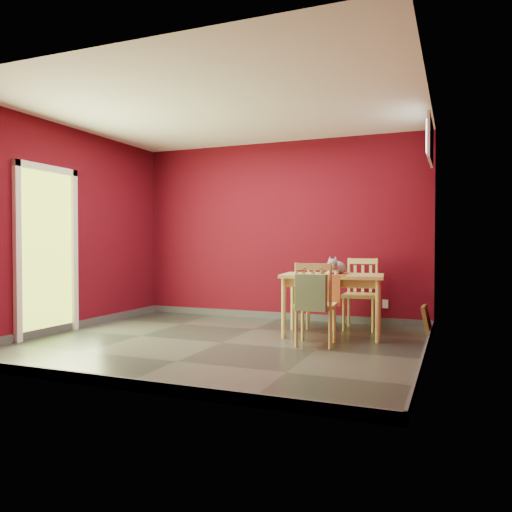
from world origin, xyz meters
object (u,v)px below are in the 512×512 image
at_px(dining_table, 332,282).
at_px(chair_near, 315,303).
at_px(tote_bag, 311,292).
at_px(chair_far_left, 321,295).
at_px(cat, 336,265).
at_px(chair_far_right, 361,293).
at_px(picture_frame, 427,321).

xyz_separation_m(dining_table, chair_near, (-0.04, -0.65, -0.20)).
bearing_deg(dining_table, tote_bag, -91.92).
distance_m(dining_table, chair_near, 0.68).
height_order(dining_table, chair_far_left, chair_far_left).
bearing_deg(chair_far_left, chair_near, -78.45).
distance_m(chair_far_left, chair_near, 1.23).
height_order(dining_table, chair_near, chair_near).
distance_m(chair_far_left, cat, 0.79).
xyz_separation_m(chair_far_left, chair_far_right, (0.53, 0.11, 0.04)).
height_order(chair_near, tote_bag, chair_near).
distance_m(dining_table, chair_far_left, 0.67).
bearing_deg(cat, tote_bag, -93.91).
bearing_deg(tote_bag, chair_near, 93.70).
bearing_deg(chair_far_right, cat, -105.51).
bearing_deg(picture_frame, chair_near, -136.18).
bearing_deg(chair_far_right, chair_near, -102.01).
xyz_separation_m(tote_bag, picture_frame, (1.12, 1.31, -0.43)).
bearing_deg(chair_near, picture_frame, 43.82).
bearing_deg(chair_far_left, picture_frame, -4.77).
bearing_deg(chair_far_right, picture_frame, -15.00).
bearing_deg(chair_near, chair_far_right, 77.99).
bearing_deg(picture_frame, cat, -156.78).
bearing_deg(tote_bag, dining_table, 88.08).
xyz_separation_m(chair_far_left, cat, (0.34, -0.56, 0.45)).
height_order(chair_near, cat, cat).
distance_m(dining_table, picture_frame, 1.27).
bearing_deg(dining_table, chair_far_left, 117.57).
relative_size(chair_far_right, picture_frame, 2.49).
relative_size(cat, picture_frame, 1.21).
bearing_deg(picture_frame, chair_far_right, 165.00).
bearing_deg(tote_bag, picture_frame, 49.48).
xyz_separation_m(chair_near, tote_bag, (0.01, -0.22, 0.14)).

